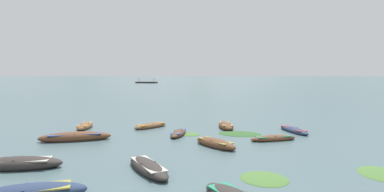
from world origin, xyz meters
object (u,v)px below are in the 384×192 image
at_px(rowboat_4, 215,143).
at_px(rowboat_5, 75,137).
at_px(rowboat_7, 148,167).
at_px(rowboat_8, 151,126).
at_px(rowboat_2, 294,130).
at_px(rowboat_12, 178,133).
at_px(rowboat_0, 18,164).
at_px(ferry_0, 146,82).
at_px(rowboat_6, 85,126).
at_px(rowboat_9, 226,126).
at_px(rowboat_10, 273,138).

bearing_deg(rowboat_4, rowboat_5, 169.17).
height_order(rowboat_7, rowboat_8, rowboat_7).
relative_size(rowboat_2, rowboat_12, 1.16).
distance_m(rowboat_0, ferry_0, 148.39).
bearing_deg(rowboat_2, rowboat_6, 174.46).
bearing_deg(rowboat_2, rowboat_0, -148.55).
bearing_deg(rowboat_0, rowboat_8, 68.24).
height_order(rowboat_2, rowboat_9, rowboat_9).
relative_size(rowboat_2, rowboat_4, 1.13).
height_order(rowboat_5, rowboat_8, rowboat_5).
bearing_deg(rowboat_8, rowboat_5, -129.71).
height_order(rowboat_0, rowboat_10, rowboat_0).
height_order(rowboat_4, rowboat_6, rowboat_4).
bearing_deg(ferry_0, rowboat_9, -79.01).
bearing_deg(rowboat_7, rowboat_5, 130.66).
relative_size(rowboat_4, rowboat_12, 1.03).
bearing_deg(rowboat_4, rowboat_9, 79.13).
relative_size(rowboat_9, rowboat_12, 1.03).
bearing_deg(rowboat_0, rowboat_5, 87.19).
relative_size(rowboat_10, ferry_0, 0.29).
distance_m(rowboat_6, rowboat_10, 14.16).
height_order(rowboat_4, rowboat_10, rowboat_4).
height_order(rowboat_8, rowboat_10, rowboat_8).
xyz_separation_m(rowboat_6, rowboat_12, (7.37, -2.84, -0.02)).
relative_size(rowboat_4, rowboat_5, 0.72).
distance_m(rowboat_5, rowboat_8, 6.38).
bearing_deg(rowboat_10, rowboat_4, -155.18).
distance_m(rowboat_4, rowboat_5, 8.86).
xyz_separation_m(rowboat_8, ferry_0, (-20.70, 136.53, 0.30)).
distance_m(rowboat_2, rowboat_7, 13.21).
relative_size(rowboat_7, ferry_0, 0.34).
bearing_deg(rowboat_0, rowboat_10, 25.63).
bearing_deg(ferry_0, rowboat_6, -83.47).
distance_m(rowboat_5, rowboat_12, 6.65).
relative_size(rowboat_0, rowboat_6, 1.29).
height_order(rowboat_0, rowboat_12, rowboat_0).
bearing_deg(rowboat_10, rowboat_0, -154.37).
xyz_separation_m(rowboat_6, rowboat_7, (6.48, -11.04, 0.00)).
xyz_separation_m(rowboat_5, rowboat_9, (9.93, 4.71, -0.03)).
relative_size(rowboat_8, rowboat_10, 0.94).
bearing_deg(rowboat_10, rowboat_2, 53.81).
relative_size(rowboat_7, rowboat_10, 1.18).
height_order(rowboat_2, rowboat_7, rowboat_7).
distance_m(rowboat_10, rowboat_12, 6.28).
bearing_deg(rowboat_0, rowboat_2, 31.45).
bearing_deg(ferry_0, rowboat_0, -83.68).
relative_size(rowboat_6, rowboat_8, 1.01).
xyz_separation_m(rowboat_0, rowboat_2, (14.97, 9.16, -0.06)).
bearing_deg(rowboat_5, ferry_0, 96.70).
xyz_separation_m(rowboat_0, rowboat_5, (0.30, 6.05, 0.01)).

